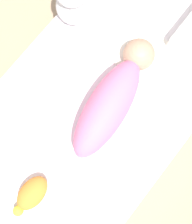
# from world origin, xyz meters

# --- Properties ---
(ground_plane) EXTENTS (12.00, 12.00, 0.00)m
(ground_plane) POSITION_xyz_m (0.00, 0.00, 0.00)
(ground_plane) COLOR #9E8466
(bed_mattress) EXTENTS (1.45, 0.78, 0.18)m
(bed_mattress) POSITION_xyz_m (0.00, 0.00, 0.09)
(bed_mattress) COLOR white
(bed_mattress) RESTS_ON ground_plane
(burp_cloth) EXTENTS (0.22, 0.20, 0.02)m
(burp_cloth) POSITION_xyz_m (-0.37, -0.00, 0.19)
(burp_cloth) COLOR white
(burp_cloth) RESTS_ON bed_mattress
(swaddled_baby) EXTENTS (0.56, 0.22, 0.16)m
(swaddled_baby) POSITION_xyz_m (-0.12, 0.05, 0.26)
(swaddled_baby) COLOR pink
(swaddled_baby) RESTS_ON bed_mattress
(turtle_plush) EXTENTS (0.18, 0.10, 0.08)m
(turtle_plush) POSITION_xyz_m (0.37, 0.03, 0.22)
(turtle_plush) COLOR orange
(turtle_plush) RESTS_ON bed_mattress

